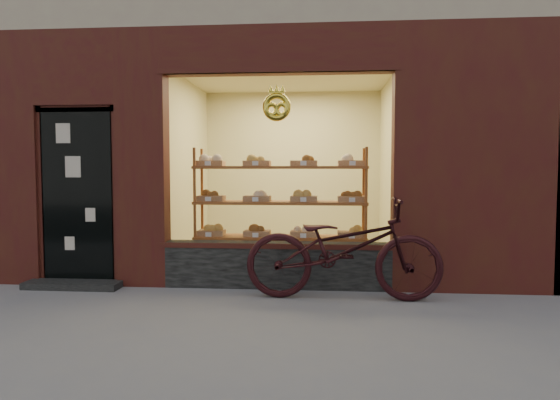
{
  "coord_description": "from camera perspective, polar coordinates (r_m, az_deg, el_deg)",
  "views": [
    {
      "loc": [
        0.98,
        -3.8,
        1.43
      ],
      "look_at": [
        0.49,
        2.0,
        1.07
      ],
      "focal_mm": 32.0,
      "sensor_mm": 36.0,
      "label": 1
    }
  ],
  "objects": [
    {
      "name": "ground",
      "position": [
        4.18,
        -9.43,
        -16.51
      ],
      "size": [
        90.0,
        90.0,
        0.0
      ],
      "primitive_type": "plane",
      "color": "slate"
    },
    {
      "name": "bicycle",
      "position": [
        5.52,
        7.23,
        -5.53
      ],
      "size": [
        2.15,
        0.79,
        1.12
      ],
      "primitive_type": "imported",
      "rotation": [
        0.0,
        0.0,
        1.55
      ],
      "color": "black",
      "rests_on": "ground"
    },
    {
      "name": "display_shelf",
      "position": [
        6.4,
        0.05,
        -1.55
      ],
      "size": [
        2.2,
        0.45,
        1.7
      ],
      "color": "brown",
      "rests_on": "ground"
    }
  ]
}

